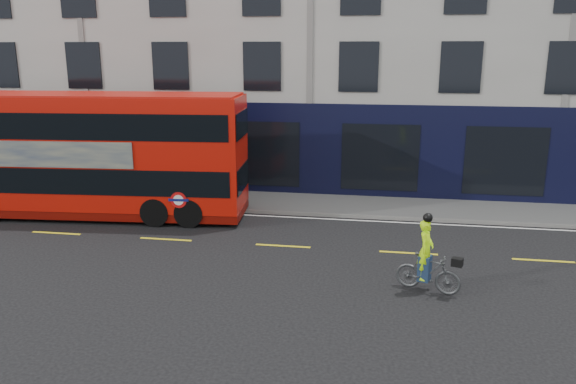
# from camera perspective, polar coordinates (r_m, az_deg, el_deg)

# --- Properties ---
(ground) EXTENTS (120.00, 120.00, 0.00)m
(ground) POSITION_cam_1_polar(r_m,az_deg,el_deg) (16.92, -1.40, -7.21)
(ground) COLOR black
(ground) RESTS_ON ground
(pavement) EXTENTS (60.00, 3.00, 0.12)m
(pavement) POSITION_cam_1_polar(r_m,az_deg,el_deg) (22.99, 1.62, -1.18)
(pavement) COLOR slate
(pavement) RESTS_ON ground
(kerb) EXTENTS (60.00, 0.12, 0.13)m
(kerb) POSITION_cam_1_polar(r_m,az_deg,el_deg) (21.56, 1.08, -2.22)
(kerb) COLOR gray
(kerb) RESTS_ON ground
(building_terrace) EXTENTS (50.00, 10.07, 15.00)m
(building_terrace) POSITION_cam_1_polar(r_m,az_deg,el_deg) (28.58, 3.57, 16.90)
(building_terrace) COLOR beige
(building_terrace) RESTS_ON ground
(road_edge_line) EXTENTS (58.00, 0.10, 0.01)m
(road_edge_line) POSITION_cam_1_polar(r_m,az_deg,el_deg) (21.30, 0.96, -2.60)
(road_edge_line) COLOR silver
(road_edge_line) RESTS_ON ground
(lane_dashes) EXTENTS (58.00, 0.12, 0.01)m
(lane_dashes) POSITION_cam_1_polar(r_m,az_deg,el_deg) (18.30, -0.52, -5.49)
(lane_dashes) COLOR gold
(lane_dashes) RESTS_ON ground
(bus) EXTENTS (11.64, 3.44, 4.63)m
(bus) POSITION_cam_1_polar(r_m,az_deg,el_deg) (22.32, -19.20, 3.64)
(bus) COLOR red
(bus) RESTS_ON ground
(cyclist) EXTENTS (1.78, 1.03, 2.14)m
(cyclist) POSITION_cam_1_polar(r_m,az_deg,el_deg) (15.25, 13.99, -7.27)
(cyclist) COLOR #46494B
(cyclist) RESTS_ON ground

